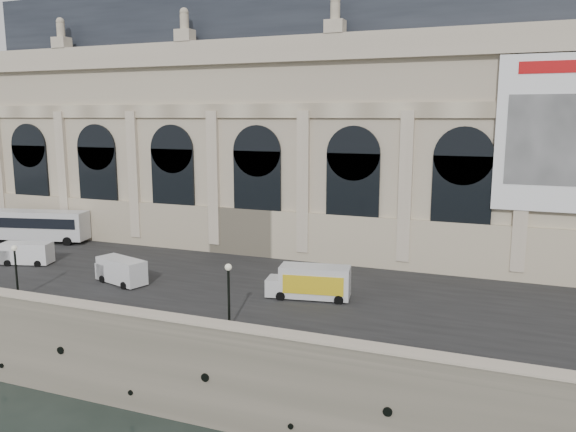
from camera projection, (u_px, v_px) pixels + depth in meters
name	position (u px, v px, depth m)	size (l,w,h in m)	color
ground	(181.00, 422.00, 38.06)	(260.00, 260.00, 0.00)	black
quay	(331.00, 259.00, 69.68)	(160.00, 70.00, 6.00)	gray
street	(263.00, 281.00, 49.86)	(160.00, 24.00, 0.06)	#2D2D2D
parapet	(182.00, 326.00, 37.45)	(160.00, 1.40, 1.21)	gray
museum	(273.00, 123.00, 65.07)	(69.00, 18.70, 29.10)	beige
bus_left	(34.00, 225.00, 64.94)	(12.78, 5.34, 3.69)	silver
van_b	(24.00, 253.00, 55.31)	(5.27, 3.20, 2.20)	silver
van_c	(120.00, 270.00, 49.07)	(5.39, 3.31, 2.25)	silver
box_truck	(310.00, 282.00, 44.88)	(6.93, 3.25, 2.69)	silver
lamp_left	(16.00, 273.00, 44.56)	(0.45, 0.45, 4.43)	black
lamp_right	(229.00, 297.00, 38.15)	(0.47, 0.47, 4.66)	black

